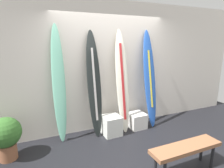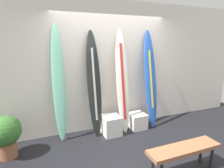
# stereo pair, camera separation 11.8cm
# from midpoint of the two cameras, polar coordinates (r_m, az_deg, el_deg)

# --- Properties ---
(ground) EXTENTS (8.00, 8.00, 0.04)m
(ground) POSITION_cam_midpoint_polar(r_m,az_deg,el_deg) (3.51, 7.00, -20.84)
(ground) COLOR black
(wall_back) EXTENTS (7.20, 0.20, 2.80)m
(wall_back) POSITION_cam_midpoint_polar(r_m,az_deg,el_deg) (4.13, -1.60, 5.55)
(wall_back) COLOR silver
(wall_back) RESTS_ON ground
(surfboard_seafoam) EXTENTS (0.26, 0.31, 2.28)m
(surfboard_seafoam) POSITION_cam_midpoint_polar(r_m,az_deg,el_deg) (3.64, -17.17, -0.50)
(surfboard_seafoam) COLOR #7DCFAF
(surfboard_seafoam) RESTS_ON ground
(surfboard_charcoal) EXTENTS (0.31, 0.40, 2.18)m
(surfboard_charcoal) POSITION_cam_midpoint_polar(r_m,az_deg,el_deg) (3.73, -6.48, -0.38)
(surfboard_charcoal) COLOR black
(surfboard_charcoal) RESTS_ON ground
(surfboard_ivory) EXTENTS (0.29, 0.47, 2.20)m
(surfboard_ivory) POSITION_cam_midpoint_polar(r_m,az_deg,el_deg) (3.92, 2.39, 0.52)
(surfboard_ivory) COLOR silver
(surfboard_ivory) RESTS_ON ground
(surfboard_cobalt) EXTENTS (0.31, 0.48, 2.21)m
(surfboard_cobalt) POSITION_cam_midpoint_polar(r_m,az_deg,el_deg) (4.26, 10.95, 1.36)
(surfboard_cobalt) COLOR blue
(surfboard_cobalt) RESTS_ON ground
(display_block_left) EXTENTS (0.38, 0.38, 0.41)m
(display_block_left) POSITION_cam_midpoint_polar(r_m,az_deg,el_deg) (3.97, -1.02, -12.81)
(display_block_left) COLOR white
(display_block_left) RESTS_ON ground
(display_block_center) EXTENTS (0.38, 0.38, 0.34)m
(display_block_center) POSITION_cam_midpoint_polar(r_m,az_deg,el_deg) (4.31, 6.95, -11.25)
(display_block_center) COLOR silver
(display_block_center) RESTS_ON ground
(potted_plant) EXTENTS (0.50, 0.50, 0.74)m
(potted_plant) POSITION_cam_midpoint_polar(r_m,az_deg,el_deg) (3.59, -31.15, -13.59)
(potted_plant) COLOR brown
(potted_plant) RESTS_ON ground
(bench) EXTENTS (1.15, 0.29, 0.43)m
(bench) POSITION_cam_midpoint_polar(r_m,az_deg,el_deg) (3.06, 21.03, -18.52)
(bench) COLOR #935E3E
(bench) RESTS_ON ground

